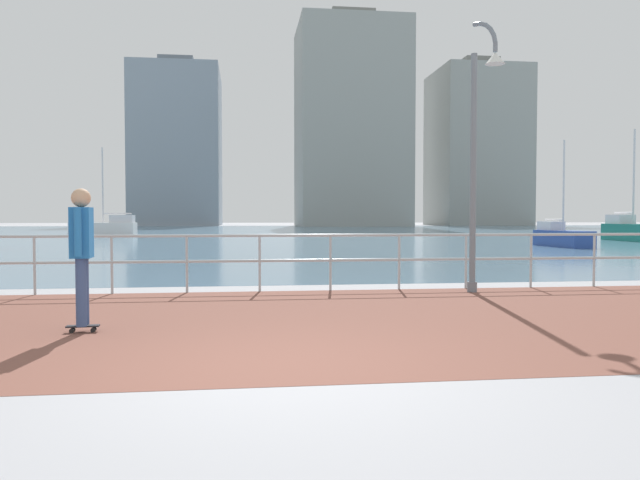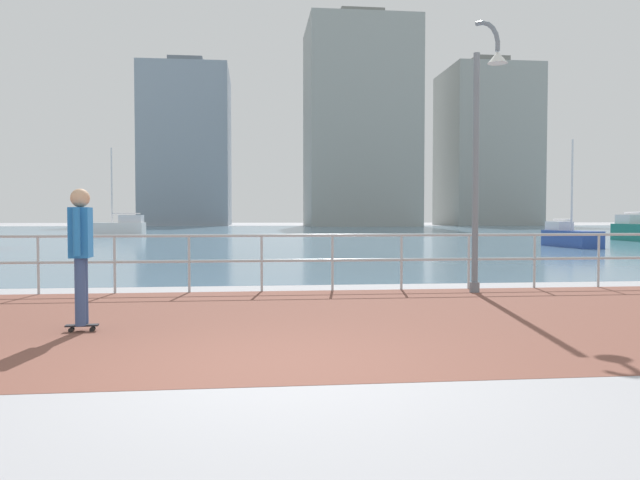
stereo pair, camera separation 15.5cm
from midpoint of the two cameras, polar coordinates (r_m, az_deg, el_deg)
The scene contains 11 objects.
ground at distance 45.84m, azimuth -5.93°, elevation 0.32°, with size 220.00×220.00×0.00m, color #9E9EA3.
brick_paving at distance 8.71m, azimuth -4.65°, elevation -7.48°, with size 28.00×6.78×0.01m, color brown.
harbor_water at distance 56.99m, azimuth -5.99°, elevation 0.68°, with size 180.00×88.00×0.00m, color slate.
waterfront_railing at distance 11.99m, azimuth -5.10°, elevation -1.12°, with size 25.25×0.06×1.13m.
lamppost at distance 12.13m, azimuth 15.26°, elevation 8.76°, with size 0.48×0.78×5.19m.
skateboarder at distance 8.28m, azimuth -20.95°, elevation -0.47°, with size 0.41×0.55×1.82m.
sailboat_red at distance 49.86m, azimuth -18.56°, elevation 1.12°, with size 4.91×1.73×6.81m.
sailboat_navy at distance 32.26m, azimuth 22.42°, elevation 0.29°, with size 1.30×3.76×5.22m.
tower_concrete at distance 100.49m, azimuth 3.78°, elevation 10.63°, with size 17.14×15.38×34.19m.
tower_brick at distance 111.95m, azimuth -12.24°, elevation 8.40°, with size 14.84×17.94×29.10m.
tower_slate at distance 114.87m, azimuth 15.32°, elevation 8.36°, with size 15.26×15.18×29.68m.
Camera 2 is at (-0.15, -5.82, 1.46)m, focal length 34.25 mm.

